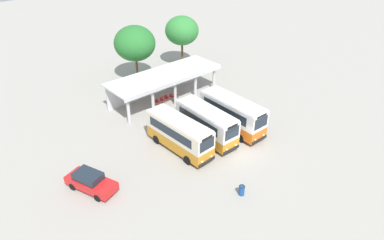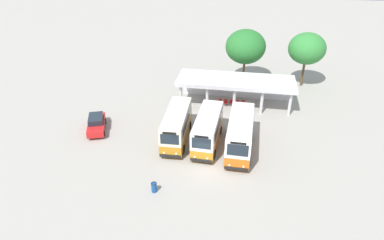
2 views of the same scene
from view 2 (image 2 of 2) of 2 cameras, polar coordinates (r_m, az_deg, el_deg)
name	(u,v)px [view 2 (image 2 of 2)]	position (r m, az deg, el deg)	size (l,w,h in m)	color
ground_plane	(208,167)	(32.29, 2.67, -7.89)	(180.00, 180.00, 0.00)	#A39E93
city_bus_nearest_orange	(177,125)	(35.21, -2.59, -0.80)	(2.46, 7.62, 3.32)	black
city_bus_second_in_row	(208,129)	(34.47, 2.65, -1.49)	(2.53, 7.43, 3.35)	black
city_bus_middle_cream	(240,134)	(33.85, 8.07, -2.25)	(2.57, 7.86, 3.51)	black
parked_car_flank	(96,123)	(38.86, -15.74, -0.55)	(3.15, 4.75, 1.62)	black
terminal_canopy	(236,84)	(43.10, 7.35, 6.06)	(14.38, 4.97, 3.40)	silver
waiting_chair_end_by_column	(220,101)	(43.00, 4.73, 3.14)	(0.45, 0.45, 0.86)	slate
waiting_chair_second_from_end	(226,102)	(42.90, 5.68, 3.02)	(0.45, 0.45, 0.86)	slate
waiting_chair_middle_seat	(232,102)	(42.95, 6.64, 3.00)	(0.45, 0.45, 0.86)	slate
waiting_chair_fourth_seat	(237,103)	(42.86, 7.60, 2.87)	(0.45, 0.45, 0.86)	slate
waiting_chair_fifth_seat	(243,103)	(42.86, 8.56, 2.80)	(0.45, 0.45, 0.86)	slate
roadside_tree_behind_canopy	(246,47)	(48.70, 8.96, 12.04)	(5.55, 5.55, 7.56)	brown
roadside_tree_east_of_canopy	(307,49)	(49.23, 18.70, 11.26)	(4.97, 4.97, 7.50)	brown
litter_bin_apron	(154,187)	(29.55, -6.37, -11.11)	(0.49, 0.49, 0.90)	#19478C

